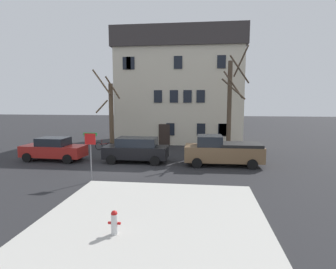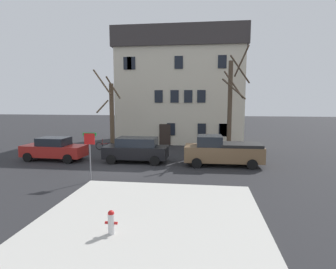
{
  "view_description": "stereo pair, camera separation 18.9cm",
  "coord_description": "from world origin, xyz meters",
  "px_view_note": "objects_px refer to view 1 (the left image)",
  "views": [
    {
      "loc": [
        5.1,
        -17.42,
        4.55
      ],
      "look_at": [
        2.62,
        2.91,
        1.97
      ],
      "focal_mm": 30.24,
      "sensor_mm": 36.0,
      "label": 1
    },
    {
      "loc": [
        5.29,
        -17.4,
        4.55
      ],
      "look_at": [
        2.62,
        2.91,
        1.97
      ],
      "focal_mm": 30.24,
      "sensor_mm": 36.0,
      "label": 2
    }
  ],
  "objects_px": {
    "fire_hydrant": "(114,222)",
    "building_main": "(180,86)",
    "pickup_truck_brown": "(223,151)",
    "tree_bare_near": "(111,114)",
    "tree_bare_mid": "(230,103)",
    "street_sign_pole": "(90,148)",
    "bicycle_leaning": "(104,146)",
    "car_red_sedan": "(54,149)",
    "car_black_wagon": "(136,149)"
  },
  "relations": [
    {
      "from": "tree_bare_near",
      "to": "bicycle_leaning",
      "type": "height_order",
      "value": "tree_bare_near"
    },
    {
      "from": "pickup_truck_brown",
      "to": "street_sign_pole",
      "type": "distance_m",
      "value": 8.97
    },
    {
      "from": "building_main",
      "to": "bicycle_leaning",
      "type": "bearing_deg",
      "value": -133.75
    },
    {
      "from": "tree_bare_mid",
      "to": "fire_hydrant",
      "type": "bearing_deg",
      "value": -108.03
    },
    {
      "from": "car_black_wagon",
      "to": "street_sign_pole",
      "type": "xyz_separation_m",
      "value": [
        -1.32,
        -5.12,
        0.99
      ]
    },
    {
      "from": "fire_hydrant",
      "to": "pickup_truck_brown",
      "type": "bearing_deg",
      "value": 68.74
    },
    {
      "from": "car_red_sedan",
      "to": "pickup_truck_brown",
      "type": "height_order",
      "value": "pickup_truck_brown"
    },
    {
      "from": "pickup_truck_brown",
      "to": "street_sign_pole",
      "type": "bearing_deg",
      "value": -146.62
    },
    {
      "from": "street_sign_pole",
      "to": "bicycle_leaning",
      "type": "relative_size",
      "value": 1.57
    },
    {
      "from": "tree_bare_mid",
      "to": "street_sign_pole",
      "type": "bearing_deg",
      "value": -130.39
    },
    {
      "from": "car_red_sedan",
      "to": "bicycle_leaning",
      "type": "height_order",
      "value": "car_red_sedan"
    },
    {
      "from": "car_red_sedan",
      "to": "car_black_wagon",
      "type": "relative_size",
      "value": 1.03
    },
    {
      "from": "tree_bare_near",
      "to": "fire_hydrant",
      "type": "bearing_deg",
      "value": -71.43
    },
    {
      "from": "pickup_truck_brown",
      "to": "street_sign_pole",
      "type": "relative_size",
      "value": 1.93
    },
    {
      "from": "building_main",
      "to": "fire_hydrant",
      "type": "height_order",
      "value": "building_main"
    },
    {
      "from": "pickup_truck_brown",
      "to": "bicycle_leaning",
      "type": "height_order",
      "value": "pickup_truck_brown"
    },
    {
      "from": "building_main",
      "to": "pickup_truck_brown",
      "type": "xyz_separation_m",
      "value": [
        3.87,
        -11.04,
        -4.9
      ]
    },
    {
      "from": "tree_bare_near",
      "to": "car_black_wagon",
      "type": "xyz_separation_m",
      "value": [
        3.44,
        -4.76,
        -2.32
      ]
    },
    {
      "from": "fire_hydrant",
      "to": "street_sign_pole",
      "type": "relative_size",
      "value": 0.3
    },
    {
      "from": "fire_hydrant",
      "to": "tree_bare_mid",
      "type": "bearing_deg",
      "value": 71.97
    },
    {
      "from": "tree_bare_near",
      "to": "fire_hydrant",
      "type": "distance_m",
      "value": 16.95
    },
    {
      "from": "building_main",
      "to": "pickup_truck_brown",
      "type": "distance_m",
      "value": 12.68
    },
    {
      "from": "building_main",
      "to": "street_sign_pole",
      "type": "relative_size",
      "value": 4.83
    },
    {
      "from": "tree_bare_mid",
      "to": "tree_bare_near",
      "type": "bearing_deg",
      "value": 179.68
    },
    {
      "from": "building_main",
      "to": "tree_bare_near",
      "type": "relative_size",
      "value": 1.86
    },
    {
      "from": "car_black_wagon",
      "to": "fire_hydrant",
      "type": "xyz_separation_m",
      "value": [
        1.89,
        -11.1,
        -0.39
      ]
    },
    {
      "from": "tree_bare_mid",
      "to": "pickup_truck_brown",
      "type": "height_order",
      "value": "tree_bare_mid"
    },
    {
      "from": "building_main",
      "to": "tree_bare_mid",
      "type": "xyz_separation_m",
      "value": [
        4.78,
        -6.13,
        -1.65
      ]
    },
    {
      "from": "fire_hydrant",
      "to": "car_red_sedan",
      "type": "bearing_deg",
      "value": 126.61
    },
    {
      "from": "fire_hydrant",
      "to": "bicycle_leaning",
      "type": "bearing_deg",
      "value": 110.81
    },
    {
      "from": "tree_bare_near",
      "to": "tree_bare_mid",
      "type": "xyz_separation_m",
      "value": [
        10.47,
        -0.06,
        0.99
      ]
    },
    {
      "from": "street_sign_pole",
      "to": "fire_hydrant",
      "type": "bearing_deg",
      "value": -61.78
    },
    {
      "from": "tree_bare_near",
      "to": "car_black_wagon",
      "type": "distance_m",
      "value": 6.32
    },
    {
      "from": "building_main",
      "to": "fire_hydrant",
      "type": "distance_m",
      "value": 22.58
    },
    {
      "from": "car_red_sedan",
      "to": "street_sign_pole",
      "type": "xyz_separation_m",
      "value": [
        4.91,
        -4.94,
        1.06
      ]
    },
    {
      "from": "bicycle_leaning",
      "to": "fire_hydrant",
      "type": "bearing_deg",
      "value": -69.19
    },
    {
      "from": "tree_bare_near",
      "to": "pickup_truck_brown",
      "type": "distance_m",
      "value": 11.02
    },
    {
      "from": "car_black_wagon",
      "to": "car_red_sedan",
      "type": "bearing_deg",
      "value": -178.39
    },
    {
      "from": "building_main",
      "to": "street_sign_pole",
      "type": "height_order",
      "value": "building_main"
    },
    {
      "from": "tree_bare_mid",
      "to": "car_black_wagon",
      "type": "distance_m",
      "value": 9.09
    },
    {
      "from": "car_black_wagon",
      "to": "tree_bare_mid",
      "type": "bearing_deg",
      "value": 33.76
    },
    {
      "from": "tree_bare_mid",
      "to": "fire_hydrant",
      "type": "distance_m",
      "value": 17.03
    },
    {
      "from": "car_red_sedan",
      "to": "car_black_wagon",
      "type": "distance_m",
      "value": 6.23
    },
    {
      "from": "tree_bare_near",
      "to": "tree_bare_mid",
      "type": "relative_size",
      "value": 0.8
    },
    {
      "from": "fire_hydrant",
      "to": "building_main",
      "type": "bearing_deg",
      "value": 89.04
    },
    {
      "from": "pickup_truck_brown",
      "to": "fire_hydrant",
      "type": "xyz_separation_m",
      "value": [
        -4.24,
        -10.89,
        -0.46
      ]
    },
    {
      "from": "building_main",
      "to": "fire_hydrant",
      "type": "relative_size",
      "value": 16.35
    },
    {
      "from": "tree_bare_near",
      "to": "street_sign_pole",
      "type": "bearing_deg",
      "value": -77.9
    },
    {
      "from": "building_main",
      "to": "car_red_sedan",
      "type": "distance_m",
      "value": 14.78
    },
    {
      "from": "car_red_sedan",
      "to": "bicycle_leaning",
      "type": "distance_m",
      "value": 5.06
    }
  ]
}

